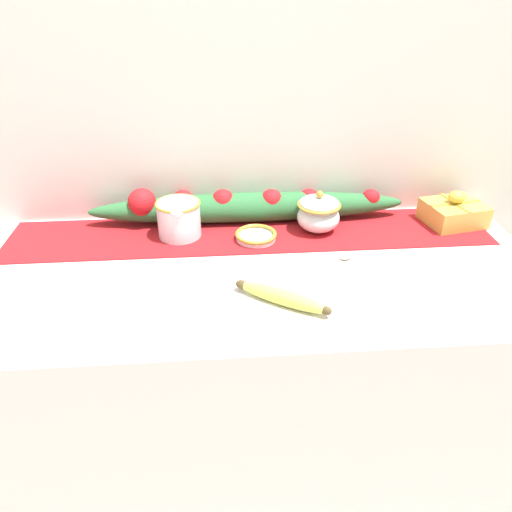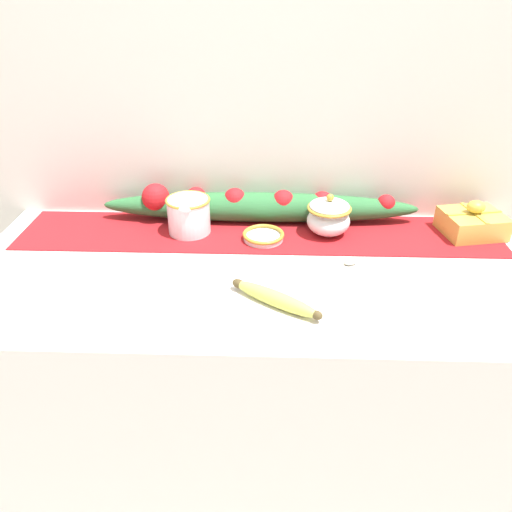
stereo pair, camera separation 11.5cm
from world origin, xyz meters
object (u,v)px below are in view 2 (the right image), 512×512
(gift_box, at_px, (472,222))
(banana, at_px, (275,298))
(sugar_bowl, at_px, (329,217))
(small_dish, at_px, (263,236))
(cream_pitcher, at_px, (189,214))
(spoon, at_px, (346,264))

(gift_box, bearing_deg, banana, -146.52)
(sugar_bowl, distance_m, small_dish, 0.18)
(gift_box, bearing_deg, small_dish, -174.31)
(cream_pitcher, xyz_separation_m, small_dish, (0.20, -0.04, -0.04))
(banana, xyz_separation_m, gift_box, (0.53, 0.35, 0.02))
(cream_pitcher, distance_m, gift_box, 0.76)
(small_dish, bearing_deg, gift_box, 5.69)
(sugar_bowl, bearing_deg, banana, -112.98)
(sugar_bowl, bearing_deg, small_dish, -167.42)
(sugar_bowl, xyz_separation_m, small_dish, (-0.17, -0.04, -0.04))
(spoon, distance_m, gift_box, 0.40)
(banana, relative_size, gift_box, 1.16)
(small_dish, bearing_deg, cream_pitcher, 168.95)
(cream_pitcher, bearing_deg, gift_box, 1.24)
(small_dish, relative_size, banana, 0.55)
(small_dish, bearing_deg, banana, -83.84)
(banana, height_order, gift_box, gift_box)
(small_dish, xyz_separation_m, gift_box, (0.56, 0.06, 0.02))
(cream_pitcher, height_order, gift_box, cream_pitcher)
(spoon, xyz_separation_m, gift_box, (0.36, 0.18, 0.03))
(sugar_bowl, xyz_separation_m, spoon, (0.03, -0.16, -0.05))
(small_dish, distance_m, gift_box, 0.56)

